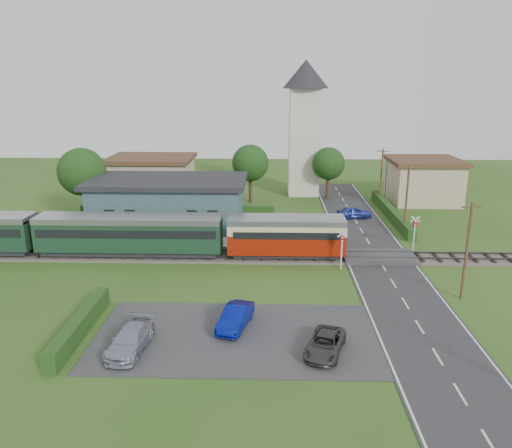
{
  "coord_description": "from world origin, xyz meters",
  "views": [
    {
      "loc": [
        0.54,
        -39.1,
        14.91
      ],
      "look_at": [
        -0.73,
        4.0,
        2.53
      ],
      "focal_mm": 35.0,
      "sensor_mm": 36.0,
      "label": 1
    }
  ],
  "objects_px": {
    "station_building": "(169,203)",
    "crossing_signal_near": "(342,244)",
    "car_park_dark": "(325,344)",
    "equipment_hut": "(72,227)",
    "pedestrian_near": "(244,231)",
    "car_on_road": "(354,212)",
    "house_west": "(152,177)",
    "house_east": "(423,180)",
    "car_park_silver": "(130,340)",
    "car_park_blue": "(235,317)",
    "pedestrian_far": "(115,231)",
    "church_tower": "(305,118)",
    "crossing_signal_far": "(415,228)",
    "train": "(94,233)"
  },
  "relations": [
    {
      "from": "church_tower",
      "to": "train",
      "type": "bearing_deg",
      "value": -127.35
    },
    {
      "from": "car_park_silver",
      "to": "house_east",
      "type": "bearing_deg",
      "value": 60.08
    },
    {
      "from": "train",
      "to": "church_tower",
      "type": "bearing_deg",
      "value": 52.65
    },
    {
      "from": "house_east",
      "to": "car_park_blue",
      "type": "bearing_deg",
      "value": -121.74
    },
    {
      "from": "car_on_road",
      "to": "car_park_dark",
      "type": "relative_size",
      "value": 0.98
    },
    {
      "from": "church_tower",
      "to": "crossing_signal_far",
      "type": "height_order",
      "value": "church_tower"
    },
    {
      "from": "house_west",
      "to": "crossing_signal_near",
      "type": "xyz_separation_m",
      "value": [
        21.4,
        -25.41,
        -0.65
      ]
    },
    {
      "from": "station_building",
      "to": "crossing_signal_near",
      "type": "relative_size",
      "value": 4.88
    },
    {
      "from": "house_west",
      "to": "crossing_signal_far",
      "type": "xyz_separation_m",
      "value": [
        28.6,
        -20.61,
        -0.65
      ]
    },
    {
      "from": "crossing_signal_far",
      "to": "pedestrian_near",
      "type": "xyz_separation_m",
      "value": [
        -15.53,
        1.1,
        -0.74
      ]
    },
    {
      "from": "pedestrian_far",
      "to": "pedestrian_near",
      "type": "bearing_deg",
      "value": -78.78
    },
    {
      "from": "train",
      "to": "pedestrian_far",
      "type": "bearing_deg",
      "value": 76.16
    },
    {
      "from": "equipment_hut",
      "to": "pedestrian_far",
      "type": "xyz_separation_m",
      "value": [
        3.98,
        0.15,
        -0.44
      ]
    },
    {
      "from": "crossing_signal_near",
      "to": "pedestrian_far",
      "type": "distance_m",
      "value": 21.23
    },
    {
      "from": "station_building",
      "to": "car_park_dark",
      "type": "xyz_separation_m",
      "value": [
        13.71,
        -24.81,
        -2.06
      ]
    },
    {
      "from": "station_building",
      "to": "car_park_dark",
      "type": "relative_size",
      "value": 4.05
    },
    {
      "from": "car_park_silver",
      "to": "crossing_signal_far",
      "type": "bearing_deg",
      "value": 46.95
    },
    {
      "from": "house_west",
      "to": "crossing_signal_far",
      "type": "relative_size",
      "value": 3.3
    },
    {
      "from": "station_building",
      "to": "car_park_silver",
      "type": "xyz_separation_m",
      "value": [
        2.61,
        -24.82,
        -1.96
      ]
    },
    {
      "from": "car_on_road",
      "to": "pedestrian_near",
      "type": "bearing_deg",
      "value": 119.91
    },
    {
      "from": "equipment_hut",
      "to": "crossing_signal_near",
      "type": "distance_m",
      "value": 25.04
    },
    {
      "from": "train",
      "to": "pedestrian_near",
      "type": "distance_m",
      "value": 13.4
    },
    {
      "from": "church_tower",
      "to": "crossing_signal_near",
      "type": "bearing_deg",
      "value": -87.18
    },
    {
      "from": "house_west",
      "to": "car_on_road",
      "type": "distance_m",
      "value": 26.85
    },
    {
      "from": "car_on_road",
      "to": "car_park_silver",
      "type": "distance_m",
      "value": 34.02
    },
    {
      "from": "car_park_dark",
      "to": "car_park_blue",
      "type": "bearing_deg",
      "value": 169.21
    },
    {
      "from": "station_building",
      "to": "crossing_signal_far",
      "type": "relative_size",
      "value": 4.88
    },
    {
      "from": "church_tower",
      "to": "crossing_signal_near",
      "type": "height_order",
      "value": "church_tower"
    },
    {
      "from": "station_building",
      "to": "house_west",
      "type": "distance_m",
      "value": 14.87
    },
    {
      "from": "car_park_silver",
      "to": "car_on_road",
      "type": "bearing_deg",
      "value": 65.25
    },
    {
      "from": "train",
      "to": "church_tower",
      "type": "relative_size",
      "value": 2.45
    },
    {
      "from": "car_park_silver",
      "to": "pedestrian_far",
      "type": "height_order",
      "value": "pedestrian_far"
    },
    {
      "from": "car_park_blue",
      "to": "pedestrian_far",
      "type": "distance_m",
      "value": 20.45
    },
    {
      "from": "crossing_signal_near",
      "to": "car_park_blue",
      "type": "bearing_deg",
      "value": -127.3
    },
    {
      "from": "crossing_signal_near",
      "to": "car_on_road",
      "type": "relative_size",
      "value": 0.85
    },
    {
      "from": "car_on_road",
      "to": "pedestrian_far",
      "type": "bearing_deg",
      "value": 102.9
    },
    {
      "from": "church_tower",
      "to": "car_park_silver",
      "type": "relative_size",
      "value": 3.93
    },
    {
      "from": "car_park_blue",
      "to": "house_west",
      "type": "bearing_deg",
      "value": 124.54
    },
    {
      "from": "car_park_blue",
      "to": "car_on_road",
      "type": "bearing_deg",
      "value": 80.27
    },
    {
      "from": "train",
      "to": "car_on_road",
      "type": "relative_size",
      "value": 11.18
    },
    {
      "from": "equipment_hut",
      "to": "car_park_silver",
      "type": "relative_size",
      "value": 0.57
    },
    {
      "from": "crossing_signal_near",
      "to": "car_on_road",
      "type": "height_order",
      "value": "crossing_signal_near"
    },
    {
      "from": "equipment_hut",
      "to": "car_on_road",
      "type": "height_order",
      "value": "equipment_hut"
    },
    {
      "from": "church_tower",
      "to": "house_east",
      "type": "xyz_separation_m",
      "value": [
        15.0,
        -4.0,
        -7.43
      ]
    },
    {
      "from": "house_east",
      "to": "car_on_road",
      "type": "distance_m",
      "value": 13.34
    },
    {
      "from": "house_west",
      "to": "house_east",
      "type": "relative_size",
      "value": 1.23
    },
    {
      "from": "car_park_dark",
      "to": "crossing_signal_far",
      "type": "bearing_deg",
      "value": 79.72
    },
    {
      "from": "station_building",
      "to": "crossing_signal_near",
      "type": "distance_m",
      "value": 19.98
    },
    {
      "from": "equipment_hut",
      "to": "pedestrian_near",
      "type": "height_order",
      "value": "equipment_hut"
    },
    {
      "from": "equipment_hut",
      "to": "pedestrian_far",
      "type": "relative_size",
      "value": 1.48
    }
  ]
}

